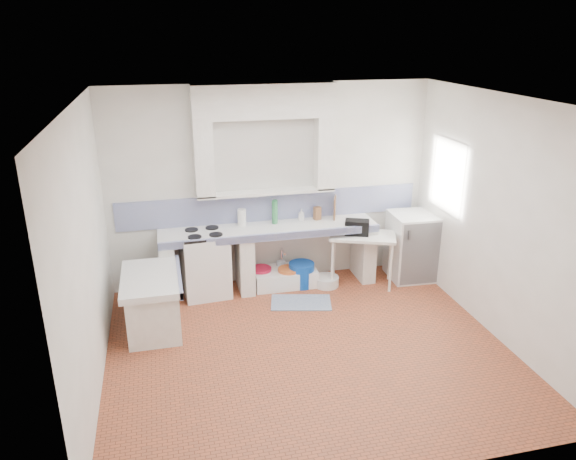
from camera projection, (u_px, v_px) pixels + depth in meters
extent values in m
plane|color=#A24B2C|center=(308.00, 349.00, 6.25)|extent=(4.50, 4.50, 0.00)
plane|color=white|center=(312.00, 101.00, 5.28)|extent=(4.50, 4.50, 0.00)
plane|color=white|center=(271.00, 186.00, 7.59)|extent=(4.50, 0.00, 4.50)
plane|color=white|center=(384.00, 331.00, 3.94)|extent=(4.50, 0.00, 4.50)
plane|color=white|center=(86.00, 255.00, 5.28)|extent=(0.00, 4.50, 4.50)
plane|color=white|center=(498.00, 219.00, 6.26)|extent=(0.00, 4.50, 4.50)
cube|color=white|center=(265.00, 101.00, 7.05)|extent=(1.90, 0.25, 0.45)
cube|color=#3A2212|center=(460.00, 176.00, 7.32)|extent=(0.35, 0.86, 1.06)
cube|color=white|center=(453.00, 148.00, 7.16)|extent=(0.01, 0.84, 0.24)
cube|color=white|center=(269.00, 230.00, 7.48)|extent=(3.00, 0.60, 0.08)
cube|color=navy|center=(273.00, 237.00, 7.23)|extent=(3.00, 0.04, 0.10)
cube|color=white|center=(168.00, 269.00, 7.33)|extent=(0.20, 0.55, 0.82)
cube|color=white|center=(245.00, 262.00, 7.56)|extent=(0.20, 0.55, 0.82)
cube|color=white|center=(363.00, 251.00, 7.94)|extent=(0.20, 0.55, 0.82)
cube|color=white|center=(151.00, 279.00, 6.47)|extent=(0.70, 1.10, 0.08)
cube|color=white|center=(154.00, 305.00, 6.60)|extent=(0.60, 1.00, 0.62)
cube|color=navy|center=(179.00, 276.00, 6.55)|extent=(0.04, 1.10, 0.10)
cube|color=navy|center=(272.00, 206.00, 7.68)|extent=(4.27, 0.03, 0.40)
cube|color=white|center=(205.00, 265.00, 7.42)|extent=(0.66, 0.64, 0.87)
cube|color=white|center=(285.00, 278.00, 7.79)|extent=(0.89, 0.48, 0.21)
cube|color=white|center=(362.00, 259.00, 7.74)|extent=(1.03, 0.80, 0.04)
cube|color=white|center=(412.00, 246.00, 7.92)|extent=(0.66, 0.66, 0.97)
cylinder|color=red|center=(261.00, 277.00, 7.75)|extent=(0.33, 0.33, 0.28)
cylinder|color=orange|center=(289.00, 278.00, 7.72)|extent=(0.33, 0.33, 0.28)
cylinder|color=#0B44B1|center=(301.00, 274.00, 7.76)|extent=(0.45, 0.45, 0.34)
cylinder|color=white|center=(326.00, 281.00, 7.78)|extent=(0.41, 0.41, 0.14)
cylinder|color=silver|center=(279.00, 271.00, 7.90)|extent=(0.10, 0.10, 0.31)
cylinder|color=silver|center=(283.00, 271.00, 7.91)|extent=(0.09, 0.09, 0.31)
cube|color=black|center=(357.00, 227.00, 7.58)|extent=(0.38, 0.30, 0.21)
cylinder|color=#2C7A44|center=(274.00, 213.00, 7.55)|extent=(0.08, 0.08, 0.32)
cylinder|color=#2C7A44|center=(275.00, 212.00, 7.57)|extent=(0.09, 0.09, 0.33)
cube|color=#97663C|center=(317.00, 213.00, 7.73)|extent=(0.11, 0.10, 0.19)
cube|color=#97663C|center=(335.00, 208.00, 7.77)|extent=(0.10, 0.22, 0.32)
cylinder|color=white|center=(242.00, 217.00, 7.49)|extent=(0.12, 0.12, 0.24)
imported|color=white|center=(301.00, 215.00, 7.68)|extent=(0.09, 0.09, 0.17)
cube|color=#3C5484|center=(301.00, 302.00, 7.30)|extent=(0.88, 0.63, 0.01)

